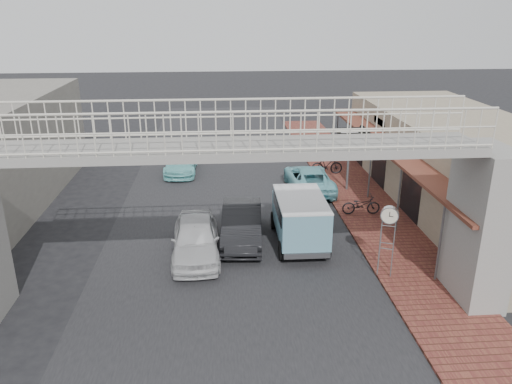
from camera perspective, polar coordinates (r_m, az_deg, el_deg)
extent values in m
plane|color=black|center=(19.57, -2.88, -6.55)|extent=(120.00, 120.00, 0.00)
cube|color=black|center=(19.57, -2.88, -6.53)|extent=(10.00, 60.00, 0.01)
cube|color=brown|center=(23.31, 13.08, -2.42)|extent=(3.00, 40.00, 0.10)
cube|color=gray|center=(25.24, 22.58, 2.98)|extent=(6.00, 18.00, 4.00)
cube|color=brown|center=(23.70, 15.70, 5.01)|extent=(1.80, 18.00, 0.12)
cube|color=silver|center=(26.94, 14.02, 7.79)|extent=(0.08, 2.60, 0.90)
cube|color=#B21914|center=(21.05, 19.39, 3.88)|extent=(0.08, 2.20, 0.80)
cube|color=gray|center=(16.88, 24.22, -3.57)|extent=(1.20, 2.40, 5.00)
cube|color=gray|center=(13.98, -2.73, 4.95)|extent=(14.00, 2.00, 0.24)
cube|color=beige|center=(14.75, -2.90, 8.43)|extent=(14.00, 0.08, 1.10)
cube|color=beige|center=(12.89, -2.64, 6.73)|extent=(14.00, 0.08, 1.10)
imported|color=silver|center=(18.82, -6.92, -5.32)|extent=(1.87, 4.38, 1.47)
imported|color=black|center=(19.96, -1.63, -3.66)|extent=(1.84, 4.52, 1.46)
imported|color=#78C6D0|center=(25.67, 6.06, 1.53)|extent=(2.16, 4.62, 1.28)
imported|color=#7AD3D4|center=(28.89, -8.55, 3.47)|extent=(1.81, 4.26, 1.23)
cylinder|color=black|center=(21.21, 2.11, -3.24)|extent=(0.26, 0.74, 0.74)
cylinder|color=black|center=(21.44, 6.49, -3.10)|extent=(0.26, 0.74, 0.74)
cylinder|color=black|center=(18.65, 3.03, -6.70)|extent=(0.26, 0.74, 0.74)
cylinder|color=black|center=(18.91, 8.01, -6.49)|extent=(0.26, 0.74, 0.74)
cube|color=#669DB2|center=(19.38, 5.10, -2.82)|extent=(1.82, 3.39, 1.42)
cube|color=#669DB2|center=(21.26, 4.28, -1.38)|extent=(1.72, 0.96, 0.95)
cube|color=black|center=(19.24, 5.13, -1.75)|extent=(1.86, 2.76, 0.53)
cube|color=silver|center=(19.11, 5.17, -0.78)|extent=(1.84, 3.39, 0.06)
imported|color=black|center=(22.85, 11.92, -1.44)|extent=(1.72, 0.65, 0.89)
imported|color=black|center=(28.16, 8.11, 3.09)|extent=(1.76, 0.53, 1.05)
cylinder|color=#59595B|center=(18.07, 14.01, -5.87)|extent=(0.04, 0.04, 1.88)
cylinder|color=#59595B|center=(18.06, 15.42, -6.02)|extent=(0.04, 0.04, 1.88)
cylinder|color=#59595B|center=(17.67, 13.90, -6.49)|extent=(0.04, 0.04, 1.88)
cylinder|color=#59595B|center=(17.66, 15.35, -6.64)|extent=(0.04, 0.04, 1.88)
cylinder|color=silver|center=(17.36, 15.03, -2.55)|extent=(0.64, 0.42, 0.61)
cylinder|color=beige|center=(17.25, 15.01, -2.68)|extent=(0.50, 0.22, 0.54)
cylinder|color=beige|center=(17.46, 15.05, -2.41)|extent=(0.50, 0.22, 0.54)
cylinder|color=#59595B|center=(25.57, 10.52, 3.69)|extent=(0.11, 0.11, 3.18)
cube|color=black|center=(25.25, 10.71, 6.17)|extent=(1.32, 0.16, 0.99)
cone|color=black|center=(25.57, 12.70, 6.20)|extent=(0.74, 1.25, 1.21)
cube|color=white|center=(25.21, 10.61, 6.03)|extent=(0.88, 0.07, 0.66)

